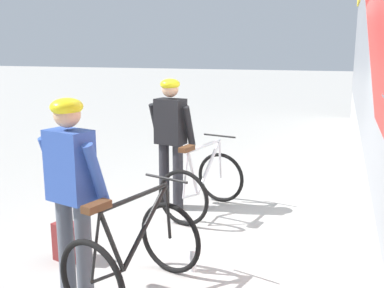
# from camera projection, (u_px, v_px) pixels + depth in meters

# --- Properties ---
(ground_plane) EXTENTS (80.00, 80.00, 0.00)m
(ground_plane) POSITION_uv_depth(u_px,v_px,m) (241.00, 245.00, 5.03)
(ground_plane) COLOR #A09E99
(cyclist_near_in_dark) EXTENTS (0.65, 0.38, 1.76)m
(cyclist_near_in_dark) POSITION_uv_depth(u_px,v_px,m) (171.00, 132.00, 5.98)
(cyclist_near_in_dark) COLOR #232328
(cyclist_near_in_dark) RESTS_ON ground
(cyclist_far_in_blue) EXTENTS (0.66, 0.41, 1.76)m
(cyclist_far_in_blue) POSITION_uv_depth(u_px,v_px,m) (71.00, 183.00, 3.75)
(cyclist_far_in_blue) COLOR #4C515B
(cyclist_far_in_blue) RESTS_ON ground
(bicycle_near_silver) EXTENTS (0.92, 1.19, 0.99)m
(bicycle_near_silver) POSITION_uv_depth(u_px,v_px,m) (203.00, 184.00, 5.93)
(bicycle_near_silver) COLOR black
(bicycle_near_silver) RESTS_ON ground
(bicycle_far_black) EXTENTS (0.98, 1.22, 0.99)m
(bicycle_far_black) POSITION_uv_depth(u_px,v_px,m) (134.00, 253.00, 3.93)
(bicycle_far_black) COLOR black
(bicycle_far_black) RESTS_ON ground
(backpack_on_platform) EXTENTS (0.32, 0.25, 0.40)m
(backpack_on_platform) POSITION_uv_depth(u_px,v_px,m) (68.00, 242.00, 4.63)
(backpack_on_platform) COLOR maroon
(backpack_on_platform) RESTS_ON ground
(water_bottle_near_the_bikes) EXTENTS (0.07, 0.07, 0.22)m
(water_bottle_near_the_bikes) POSITION_uv_depth(u_px,v_px,m) (193.00, 260.00, 4.43)
(water_bottle_near_the_bikes) COLOR silver
(water_bottle_near_the_bikes) RESTS_ON ground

